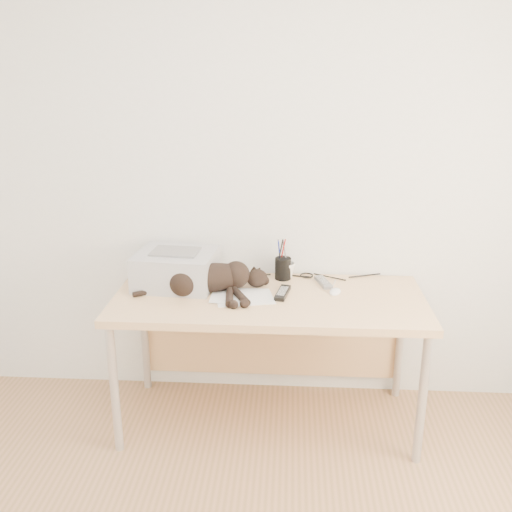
# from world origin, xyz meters

# --- Properties ---
(wall_back) EXTENTS (3.50, 0.00, 3.50)m
(wall_back) POSITION_xyz_m (0.00, 1.75, 1.30)
(wall_back) COLOR white
(wall_back) RESTS_ON floor
(desk) EXTENTS (1.60, 0.70, 0.74)m
(desk) POSITION_xyz_m (0.00, 1.48, 0.61)
(desk) COLOR #DCAF80
(desk) RESTS_ON floor
(printer) EXTENTS (0.44, 0.39, 0.20)m
(printer) POSITION_xyz_m (-0.51, 1.53, 0.83)
(printer) COLOR #A3A2A7
(printer) RESTS_ON desk
(papers) EXTENTS (0.34, 0.26, 0.01)m
(papers) POSITION_xyz_m (-0.14, 1.37, 0.74)
(papers) COLOR white
(papers) RESTS_ON desk
(cat) EXTENTS (0.71, 0.36, 0.16)m
(cat) POSITION_xyz_m (-0.32, 1.43, 0.81)
(cat) COLOR black
(cat) RESTS_ON desk
(mug) EXTENTS (0.13, 0.13, 0.09)m
(mug) POSITION_xyz_m (0.09, 1.67, 0.78)
(mug) COLOR white
(mug) RESTS_ON desk
(pen_cup) EXTENTS (0.09, 0.09, 0.23)m
(pen_cup) POSITION_xyz_m (0.07, 1.65, 0.80)
(pen_cup) COLOR black
(pen_cup) RESTS_ON desk
(remote_grey) EXTENTS (0.09, 0.18, 0.02)m
(remote_grey) POSITION_xyz_m (0.29, 1.59, 0.75)
(remote_grey) COLOR slate
(remote_grey) RESTS_ON desk
(remote_black) EXTENTS (0.09, 0.19, 0.02)m
(remote_black) POSITION_xyz_m (0.07, 1.42, 0.75)
(remote_black) COLOR black
(remote_black) RESTS_ON desk
(mouse) EXTENTS (0.08, 0.11, 0.03)m
(mouse) POSITION_xyz_m (0.34, 1.46, 0.76)
(mouse) COLOR white
(mouse) RESTS_ON desk
(cable_tangle) EXTENTS (1.36, 0.08, 0.01)m
(cable_tangle) POSITION_xyz_m (0.00, 1.70, 0.75)
(cable_tangle) COLOR black
(cable_tangle) RESTS_ON desk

